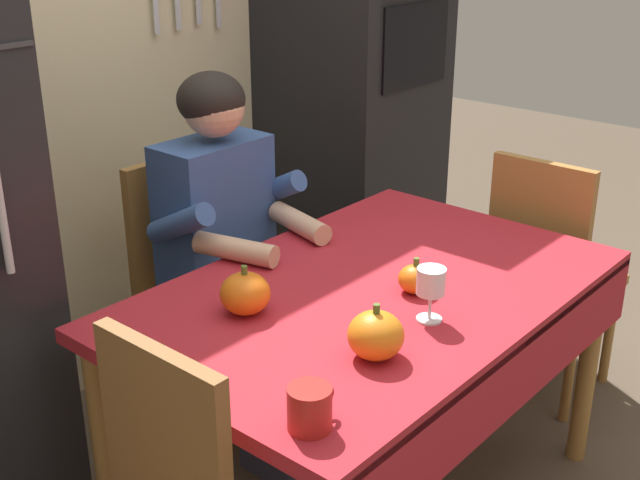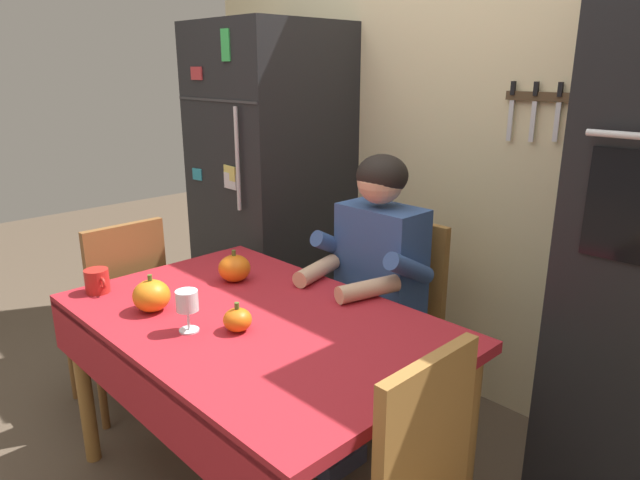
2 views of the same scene
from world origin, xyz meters
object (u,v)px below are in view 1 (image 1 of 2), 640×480
at_px(chair_right_side, 546,269).
at_px(pumpkin_small, 376,335).
at_px(wall_oven, 353,74).
at_px(wine_glass, 431,284).
at_px(chair_behind_person, 195,281).
at_px(seated_person, 230,233).
at_px(pumpkin_large, 245,293).
at_px(coffee_mug, 310,408).
at_px(pumpkin_medium, 416,279).
at_px(dining_table, 377,316).

relative_size(chair_right_side, pumpkin_small, 6.80).
relative_size(wall_oven, chair_right_side, 2.26).
bearing_deg(wine_glass, chair_behind_person, 85.18).
height_order(seated_person, pumpkin_small, seated_person).
relative_size(pumpkin_large, pumpkin_small, 0.96).
bearing_deg(chair_right_side, coffee_mug, -172.25).
xyz_separation_m(pumpkin_large, pumpkin_medium, (0.38, -0.26, -0.02)).
bearing_deg(chair_behind_person, seated_person, -90.00).
distance_m(seated_person, wine_glass, 0.82).
xyz_separation_m(dining_table, chair_right_side, (0.90, -0.07, -0.14)).
distance_m(coffee_mug, wine_glass, 0.55).
bearing_deg(chair_behind_person, pumpkin_medium, -88.33).
height_order(coffee_mug, wine_glass, wine_glass).
xyz_separation_m(wall_oven, seated_person, (-1.03, -0.32, -0.31)).
relative_size(wine_glass, pumpkin_small, 1.04).
relative_size(wall_oven, dining_table, 1.50).
bearing_deg(pumpkin_large, wall_oven, 28.42).
relative_size(wall_oven, pumpkin_small, 15.36).
bearing_deg(dining_table, chair_right_side, -4.71).
bearing_deg(chair_behind_person, wall_oven, 7.23).
bearing_deg(wine_glass, pumpkin_medium, 47.05).
bearing_deg(seated_person, pumpkin_medium, -87.87).
relative_size(coffee_mug, pumpkin_small, 0.87).
height_order(dining_table, pumpkin_medium, pumpkin_medium).
relative_size(wall_oven, wine_glass, 14.71).
height_order(dining_table, wine_glass, wine_glass).
height_order(pumpkin_large, pumpkin_small, pumpkin_small).
bearing_deg(pumpkin_medium, seated_person, 92.13).
bearing_deg(pumpkin_small, pumpkin_large, 95.50).
relative_size(dining_table, pumpkin_large, 10.69).
bearing_deg(wall_oven, wine_glass, -134.54).
bearing_deg(chair_right_side, pumpkin_small, -173.44).
bearing_deg(coffee_mug, pumpkin_medium, 16.40).
bearing_deg(chair_right_side, wine_glass, -172.23).
relative_size(dining_table, coffee_mug, 11.79).
bearing_deg(wine_glass, pumpkin_large, 125.44).
bearing_deg(pumpkin_small, chair_right_side, 6.56).
height_order(chair_behind_person, wine_glass, chair_behind_person).
bearing_deg(seated_person, pumpkin_small, -111.30).
relative_size(seated_person, wine_glass, 8.72).
relative_size(wall_oven, pumpkin_large, 16.04).
distance_m(seated_person, pumpkin_small, 0.88).
height_order(chair_behind_person, pumpkin_large, chair_behind_person).
distance_m(chair_behind_person, pumpkin_small, 1.09).
height_order(chair_right_side, wine_glass, chair_right_side).
bearing_deg(chair_behind_person, pumpkin_small, -107.56).
height_order(chair_right_side, coffee_mug, chair_right_side).
bearing_deg(coffee_mug, pumpkin_large, 59.43).
relative_size(coffee_mug, wine_glass, 0.83).
distance_m(seated_person, pumpkin_medium, 0.69).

